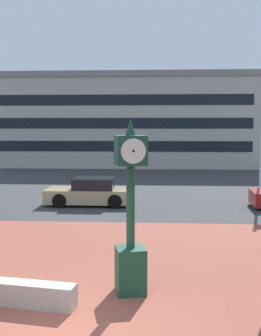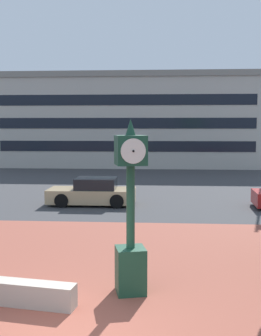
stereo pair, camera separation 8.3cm
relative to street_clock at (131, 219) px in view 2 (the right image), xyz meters
name	(u,v)px [view 2 (the right image)]	position (x,y,z in m)	size (l,w,h in m)	color
plaza_brick_paving	(82,285)	(-1.16, 0.32, -1.68)	(44.00, 12.95, 0.01)	brown
planter_wall	(3,291)	(-2.66, -0.73, -1.43)	(3.20, 0.40, 0.50)	#ADA393
street_clock	(131,219)	(0.00, 0.00, 0.00)	(0.78, 0.81, 3.88)	#19422D
car_street_mid	(93,193)	(-2.50, 10.38, -1.11)	(4.09, 1.82, 1.28)	tan
civic_building	(131,121)	(-2.28, 33.80, 2.50)	(24.83, 14.45, 8.35)	#B2ADA3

